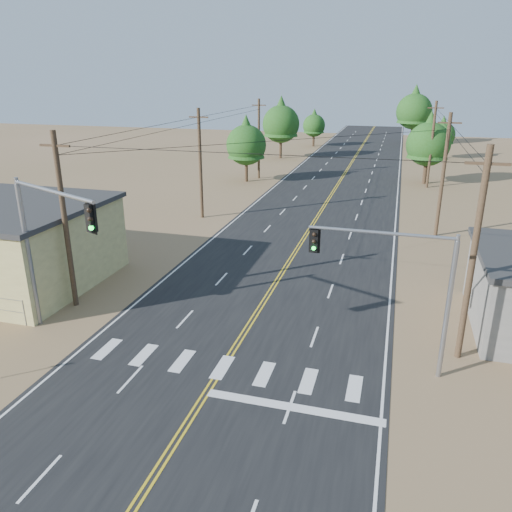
% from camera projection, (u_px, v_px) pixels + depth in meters
% --- Properties ---
extents(ground, '(220.00, 220.00, 0.00)m').
position_uv_depth(ground, '(138.00, 502.00, 15.69)').
color(ground, '#936F4F').
rests_on(ground, ground).
extents(road, '(15.00, 200.00, 0.02)m').
position_uv_depth(road, '(308.00, 232.00, 42.82)').
color(road, black).
rests_on(road, ground).
extents(utility_pole_left_near, '(1.80, 0.30, 10.00)m').
position_uv_depth(utility_pole_left_near, '(65.00, 221.00, 27.50)').
color(utility_pole_left_near, '#4C3826').
rests_on(utility_pole_left_near, ground).
extents(utility_pole_left_mid, '(1.80, 0.30, 10.00)m').
position_uv_depth(utility_pole_left_mid, '(200.00, 163.00, 45.59)').
color(utility_pole_left_mid, '#4C3826').
rests_on(utility_pole_left_mid, ground).
extents(utility_pole_left_far, '(1.80, 0.30, 10.00)m').
position_uv_depth(utility_pole_left_far, '(259.00, 138.00, 63.69)').
color(utility_pole_left_far, '#4C3826').
rests_on(utility_pole_left_far, ground).
extents(utility_pole_right_near, '(1.80, 0.30, 10.00)m').
position_uv_depth(utility_pole_right_near, '(473.00, 256.00, 22.11)').
color(utility_pole_right_near, '#4C3826').
rests_on(utility_pole_right_near, ground).
extents(utility_pole_right_mid, '(1.80, 0.30, 10.00)m').
position_uv_depth(utility_pole_right_mid, '(443.00, 175.00, 40.20)').
color(utility_pole_right_mid, '#4C3826').
rests_on(utility_pole_right_mid, ground).
extents(utility_pole_right_far, '(1.80, 0.30, 10.00)m').
position_uv_depth(utility_pole_right_far, '(432.00, 144.00, 58.29)').
color(utility_pole_right_far, '#4C3826').
rests_on(utility_pole_right_far, ground).
extents(signal_mast_left, '(6.21, 2.99, 7.97)m').
position_uv_depth(signal_mast_left, '(44.00, 235.00, 24.03)').
color(signal_mast_left, gray).
rests_on(signal_mast_left, ground).
extents(signal_mast_right, '(6.20, 0.39, 6.62)m').
position_uv_depth(signal_mast_right, '(406.00, 278.00, 21.23)').
color(signal_mast_right, gray).
rests_on(signal_mast_right, ground).
extents(tree_left_near, '(4.96, 4.96, 8.27)m').
position_uv_depth(tree_left_near, '(246.00, 141.00, 61.77)').
color(tree_left_near, '#3F2D1E').
rests_on(tree_left_near, ground).
extents(tree_left_mid, '(5.89, 5.89, 9.81)m').
position_uv_depth(tree_left_mid, '(281.00, 120.00, 79.39)').
color(tree_left_mid, '#3F2D1E').
rests_on(tree_left_mid, ground).
extents(tree_left_far, '(4.18, 4.18, 6.96)m').
position_uv_depth(tree_left_far, '(314.00, 123.00, 93.95)').
color(tree_left_far, '#3F2D1E').
rests_on(tree_left_far, ground).
extents(tree_right_near, '(5.26, 5.26, 8.77)m').
position_uv_depth(tree_right_near, '(429.00, 140.00, 60.37)').
color(tree_right_near, '#3F2D1E').
rests_on(tree_right_near, ground).
extents(tree_right_mid, '(4.08, 4.08, 6.80)m').
position_uv_depth(tree_right_mid, '(442.00, 132.00, 79.60)').
color(tree_right_mid, '#3F2D1E').
rests_on(tree_right_mid, ground).
extents(tree_right_far, '(6.75, 6.75, 11.24)m').
position_uv_depth(tree_right_far, '(414.00, 108.00, 95.92)').
color(tree_right_far, '#3F2D1E').
rests_on(tree_right_far, ground).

